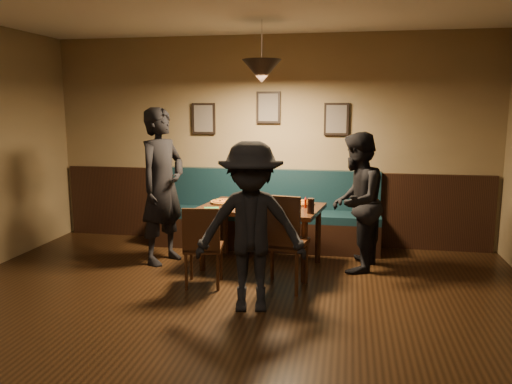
% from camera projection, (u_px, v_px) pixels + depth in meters
% --- Properties ---
extents(floor, '(7.00, 7.00, 0.00)m').
position_uv_depth(floor, '(192.00, 366.00, 3.66)').
color(floor, black).
rests_on(floor, ground).
extents(wall_back, '(6.00, 0.00, 6.00)m').
position_uv_depth(wall_back, '(269.00, 141.00, 6.81)').
color(wall_back, '#8C704F').
rests_on(wall_back, ground).
extents(wainscot, '(5.88, 0.06, 1.00)m').
position_uv_depth(wainscot, '(268.00, 207.00, 6.94)').
color(wainscot, black).
rests_on(wainscot, ground).
extents(booth_bench, '(3.00, 0.60, 1.00)m').
position_uv_depth(booth_bench, '(265.00, 210.00, 6.67)').
color(booth_bench, '#0F232D').
rests_on(booth_bench, ground).
extents(picture_left, '(0.32, 0.04, 0.42)m').
position_uv_depth(picture_left, '(204.00, 119.00, 6.90)').
color(picture_left, black).
rests_on(picture_left, wall_back).
extents(picture_center, '(0.32, 0.04, 0.42)m').
position_uv_depth(picture_center, '(269.00, 107.00, 6.71)').
color(picture_center, black).
rests_on(picture_center, wall_back).
extents(picture_right, '(0.32, 0.04, 0.42)m').
position_uv_depth(picture_right, '(336.00, 119.00, 6.57)').
color(picture_right, black).
rests_on(picture_right, wall_back).
extents(pendant_lamp, '(0.44, 0.44, 0.25)m').
position_uv_depth(pendant_lamp, '(262.00, 71.00, 5.56)').
color(pendant_lamp, black).
rests_on(pendant_lamp, ceiling).
extents(dining_table, '(1.47, 1.06, 0.73)m').
position_uv_depth(dining_table, '(261.00, 236.00, 5.88)').
color(dining_table, black).
rests_on(dining_table, floor).
extents(chair_near_left, '(0.43, 0.43, 0.86)m').
position_uv_depth(chair_near_left, '(204.00, 245.00, 5.25)').
color(chair_near_left, '#301D0D').
rests_on(chair_near_left, floor).
extents(chair_near_right, '(0.51, 0.51, 1.01)m').
position_uv_depth(chair_near_right, '(284.00, 241.00, 5.17)').
color(chair_near_right, black).
rests_on(chair_near_right, floor).
extents(diner_left, '(0.66, 0.79, 1.86)m').
position_uv_depth(diner_left, '(162.00, 186.00, 5.97)').
color(diner_left, black).
rests_on(diner_left, floor).
extents(diner_right, '(0.76, 0.89, 1.58)m').
position_uv_depth(diner_right, '(356.00, 202.00, 5.69)').
color(diner_right, black).
rests_on(diner_right, floor).
extents(diner_front, '(1.09, 0.73, 1.56)m').
position_uv_depth(diner_front, '(251.00, 227.00, 4.56)').
color(diner_front, black).
rests_on(diner_front, floor).
extents(pizza_a, '(0.32, 0.32, 0.04)m').
position_uv_depth(pizza_a, '(224.00, 202.00, 5.97)').
color(pizza_a, orange).
rests_on(pizza_a, dining_table).
extents(pizza_b, '(0.45, 0.45, 0.04)m').
position_uv_depth(pizza_b, '(262.00, 207.00, 5.67)').
color(pizza_b, orange).
rests_on(pizza_b, dining_table).
extents(pizza_c, '(0.41, 0.41, 0.04)m').
position_uv_depth(pizza_c, '(301.00, 203.00, 5.91)').
color(pizza_c, orange).
rests_on(pizza_c, dining_table).
extents(soda_glass, '(0.10, 0.10, 0.16)m').
position_uv_depth(soda_glass, '(311.00, 206.00, 5.41)').
color(soda_glass, black).
rests_on(soda_glass, dining_table).
extents(tabasco_bottle, '(0.04, 0.04, 0.13)m').
position_uv_depth(tabasco_bottle, '(305.00, 202.00, 5.70)').
color(tabasco_bottle, '#971605').
rests_on(tabasco_bottle, dining_table).
extents(napkin_a, '(0.20, 0.20, 0.01)m').
position_uv_depth(napkin_a, '(223.00, 200.00, 6.19)').
color(napkin_a, '#1D6E22').
rests_on(napkin_a, dining_table).
extents(napkin_b, '(0.20, 0.20, 0.01)m').
position_uv_depth(napkin_b, '(211.00, 209.00, 5.66)').
color(napkin_b, '#1E7235').
rests_on(napkin_b, dining_table).
extents(cutlery_set, '(0.17, 0.07, 0.00)m').
position_uv_depth(cutlery_set, '(249.00, 213.00, 5.42)').
color(cutlery_set, white).
rests_on(cutlery_set, dining_table).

